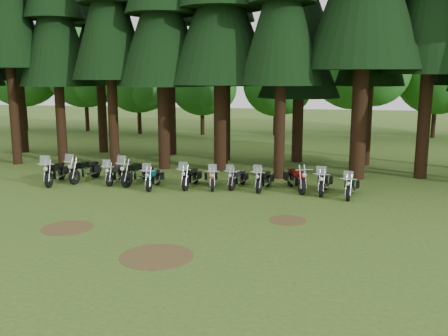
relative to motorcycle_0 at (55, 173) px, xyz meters
The scene contains 26 objects.
ground 8.49m from the motorcycle_0, 31.89° to the right, with size 120.00×120.00×0.00m, color #3A5A1D.
pine_back_1 13.64m from the motorcycle_0, 101.81° to the left, with size 4.52×4.52×16.22m.
pine_back_2 13.85m from the motorcycle_0, 74.18° to the left, with size 4.85×4.85×16.30m.
pine_back_4 16.21m from the motorcycle_0, 38.00° to the left, with size 4.94×4.94×13.78m.
decid_0 26.14m from the motorcycle_0, 125.64° to the left, with size 8.00×7.78×10.00m.
decid_1 23.64m from the motorcycle_0, 112.44° to the left, with size 7.91×7.69×9.88m.
decid_2 21.03m from the motorcycle_0, 99.07° to the left, with size 6.72×6.53×8.40m.
decid_3 21.18m from the motorcycle_0, 83.16° to the left, with size 6.12×5.95×7.65m.
decid_4 23.85m from the motorcycle_0, 68.12° to the left, with size 5.93×5.76×7.41m.
decid_5 26.90m from the motorcycle_0, 53.90° to the left, with size 8.45×8.21×10.56m.
decid_6 31.87m from the motorcycle_0, 45.62° to the left, with size 7.06×6.86×8.82m.
dirt_patch_0 7.73m from the motorcycle_0, 57.08° to the right, with size 1.80×1.80×0.01m, color #4C3D1E.
dirt_patch_1 12.36m from the motorcycle_0, 18.78° to the right, with size 1.40×1.40×0.01m, color #4C3D1E.
dirt_patch_2 11.80m from the motorcycle_0, 45.97° to the right, with size 2.20×2.20×0.01m, color #4C3D1E.
motorcycle_0 is the anchor object (origin of this frame).
motorcycle_1 1.43m from the motorcycle_0, 36.58° to the left, with size 0.71×2.47×1.55m.
motorcycle_2 2.95m from the motorcycle_0, 13.33° to the left, with size 0.40×2.14×1.35m.
motorcycle_3 4.03m from the motorcycle_0, 10.84° to the left, with size 0.90×2.51×1.58m.
motorcycle_4 5.06m from the motorcycle_0, ahead, with size 0.45×2.17×1.37m.
motorcycle_5 6.74m from the motorcycle_0, ahead, with size 0.43×2.23×1.40m.
motorcycle_6 7.76m from the motorcycle_0, ahead, with size 0.82×2.08×1.32m.
motorcycle_7 8.97m from the motorcycle_0, ahead, with size 0.64×2.01×1.27m.
motorcycle_8 10.22m from the motorcycle_0, ahead, with size 0.60×2.16×1.35m.
motorcycle_9 11.71m from the motorcycle_0, ahead, with size 1.02×2.36×1.00m.
motorcycle_10 12.95m from the motorcycle_0, ahead, with size 0.55×2.27×1.42m.
motorcycle_11 14.09m from the motorcycle_0, ahead, with size 0.59×2.15×1.35m.
Camera 1 is at (5.79, -17.31, 5.32)m, focal length 40.00 mm.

